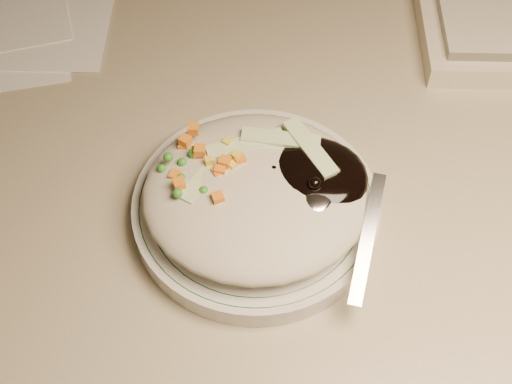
{
  "coord_description": "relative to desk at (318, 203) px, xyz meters",
  "views": [
    {
      "loc": [
        -0.06,
        0.87,
        1.27
      ],
      "look_at": [
        -0.07,
        1.23,
        0.78
      ],
      "focal_mm": 50.0,
      "sensor_mm": 36.0,
      "label": 1
    }
  ],
  "objects": [
    {
      "name": "meal",
      "position": [
        -0.07,
        -0.16,
        0.24
      ],
      "size": [
        0.2,
        0.19,
        0.05
      ],
      "color": "#B1A88F",
      "rests_on": "plate"
    },
    {
      "name": "plate_rim",
      "position": [
        -0.07,
        -0.15,
        0.22
      ],
      "size": [
        0.2,
        0.2,
        0.0
      ],
      "color": "#144723",
      "rests_on": "plate"
    },
    {
      "name": "plate",
      "position": [
        -0.07,
        -0.15,
        0.21
      ],
      "size": [
        0.22,
        0.22,
        0.02
      ],
      "primitive_type": "cylinder",
      "color": "silver",
      "rests_on": "desk"
    },
    {
      "name": "desk",
      "position": [
        0.0,
        0.0,
        0.0
      ],
      "size": [
        1.4,
        0.7,
        0.74
      ],
      "color": "tan",
      "rests_on": "ground"
    }
  ]
}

